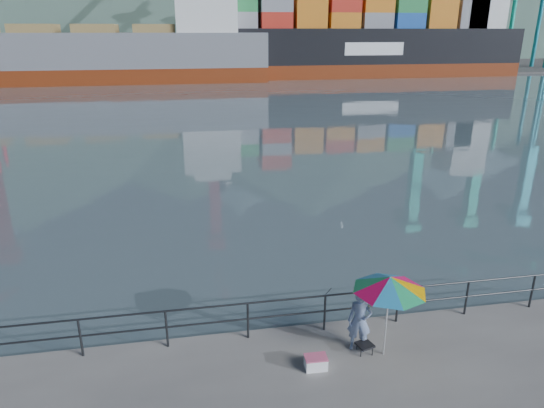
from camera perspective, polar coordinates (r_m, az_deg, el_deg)
The scene contains 11 objects.
harbor_water at distance 138.87m, azimuth -10.73°, elevation 16.42°, with size 500.00×280.00×0.00m, color #4E636B.
far_dock at distance 102.46m, azimuth -4.80°, elevation 15.59°, with size 200.00×40.00×0.40m, color #514F4C.
guardrail at distance 12.43m, azimuth -7.56°, elevation -13.82°, with size 22.00×0.06×1.03m.
container_stacks at distance 107.78m, azimuth 8.10°, elevation 17.18°, with size 58.00×5.40×7.80m.
fisherman at distance 12.15m, azimuth 10.27°, elevation -13.36°, with size 0.57×0.38×1.58m, color navy.
beach_umbrella at distance 11.51m, azimuth 13.70°, elevation -9.10°, with size 1.79×1.79×2.10m.
folding_stool at distance 12.42m, azimuth 10.84°, elevation -16.28°, with size 0.45×0.45×0.24m.
cooler_bag at distance 11.78m, azimuth 5.17°, elevation -18.14°, with size 0.50×0.33×0.29m, color white.
fishing_rod at distance 13.46m, azimuth 6.45°, elevation -13.54°, with size 0.02×0.02×2.03m, color black.
bulk_carrier at distance 80.03m, azimuth -18.04°, elevation 16.57°, with size 49.54×8.57×14.50m.
container_ship at distance 88.93m, azimuth 11.92°, elevation 18.44°, with size 53.57×8.93×18.10m.
Camera 1 is at (-0.29, -8.67, 7.37)m, focal length 32.00 mm.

